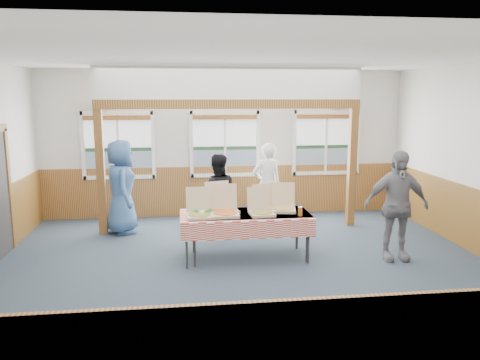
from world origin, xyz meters
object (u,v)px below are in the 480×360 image
table_right (245,217)px  person_grey (396,206)px  table_left (249,216)px  woman_white (267,184)px  man_blue (121,187)px  woman_black (217,195)px

table_right → person_grey: (2.42, -0.33, 0.19)m
table_left → person_grey: (2.36, -0.38, 0.20)m
person_grey → woman_white: bearing=129.9°
table_right → man_blue: (-2.19, 1.77, 0.21)m
table_right → person_grey: 2.45m
table_left → woman_white: bearing=84.7°
table_left → woman_black: woman_black is taller
table_right → person_grey: person_grey is taller
woman_white → man_blue: size_ratio=0.93×
table_right → woman_black: woman_black is taller
table_left → table_right: (-0.06, -0.05, 0.00)m
woman_black → person_grey: 3.25m
table_left → man_blue: bearing=156.0°
woman_black → man_blue: 1.88m
man_blue → table_right: bearing=-141.3°
woman_black → table_left: bearing=109.2°
table_left → person_grey: 2.39m
table_right → man_blue: man_blue is taller
person_grey → man_blue: bearing=159.2°
man_blue → person_grey: size_ratio=1.02×
man_blue → woman_black: bearing=-115.0°
woman_black → man_blue: (-1.83, 0.41, 0.13)m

